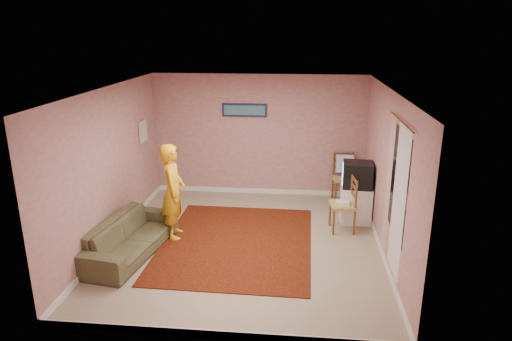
# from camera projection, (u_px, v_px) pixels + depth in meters

# --- Properties ---
(ground) EXTENTS (5.00, 5.00, 0.00)m
(ground) POSITION_uv_depth(u_px,v_px,m) (245.00, 243.00, 7.75)
(ground) COLOR gray
(ground) RESTS_ON ground
(wall_back) EXTENTS (4.50, 0.02, 2.60)m
(wall_back) POSITION_uv_depth(u_px,v_px,m) (259.00, 136.00, 9.73)
(wall_back) COLOR tan
(wall_back) RESTS_ON ground
(wall_front) EXTENTS (4.50, 0.02, 2.60)m
(wall_front) POSITION_uv_depth(u_px,v_px,m) (217.00, 238.00, 4.98)
(wall_front) COLOR tan
(wall_front) RESTS_ON ground
(wall_left) EXTENTS (0.02, 5.00, 2.60)m
(wall_left) POSITION_uv_depth(u_px,v_px,m) (110.00, 166.00, 7.57)
(wall_left) COLOR tan
(wall_left) RESTS_ON ground
(wall_right) EXTENTS (0.02, 5.00, 2.60)m
(wall_right) POSITION_uv_depth(u_px,v_px,m) (387.00, 174.00, 7.15)
(wall_right) COLOR tan
(wall_right) RESTS_ON ground
(ceiling) EXTENTS (4.50, 5.00, 0.02)m
(ceiling) POSITION_uv_depth(u_px,v_px,m) (244.00, 89.00, 6.97)
(ceiling) COLOR silver
(ceiling) RESTS_ON wall_back
(baseboard_back) EXTENTS (4.50, 0.02, 0.10)m
(baseboard_back) POSITION_uv_depth(u_px,v_px,m) (259.00, 191.00, 10.10)
(baseboard_back) COLOR silver
(baseboard_back) RESTS_ON ground
(baseboard_front) EXTENTS (4.50, 0.02, 0.10)m
(baseboard_front) POSITION_uv_depth(u_px,v_px,m) (220.00, 334.00, 5.37)
(baseboard_front) COLOR silver
(baseboard_front) RESTS_ON ground
(baseboard_left) EXTENTS (0.02, 5.00, 0.10)m
(baseboard_left) POSITION_uv_depth(u_px,v_px,m) (118.00, 235.00, 7.94)
(baseboard_left) COLOR silver
(baseboard_left) RESTS_ON ground
(baseboard_right) EXTENTS (0.02, 5.00, 0.10)m
(baseboard_right) POSITION_uv_depth(u_px,v_px,m) (380.00, 246.00, 7.52)
(baseboard_right) COLOR silver
(baseboard_right) RESTS_ON ground
(window) EXTENTS (0.01, 1.10, 1.50)m
(window) POSITION_uv_depth(u_px,v_px,m) (399.00, 184.00, 6.25)
(window) COLOR black
(window) RESTS_ON wall_right
(curtain_sheer) EXTENTS (0.01, 0.75, 2.10)m
(curtain_sheer) POSITION_uv_depth(u_px,v_px,m) (399.00, 202.00, 6.17)
(curtain_sheer) COLOR silver
(curtain_sheer) RESTS_ON wall_right
(curtain_floral) EXTENTS (0.01, 0.35, 2.10)m
(curtain_floral) POSITION_uv_depth(u_px,v_px,m) (388.00, 185.00, 6.84)
(curtain_floral) COLOR beige
(curtain_floral) RESTS_ON wall_right
(curtain_rod) EXTENTS (0.02, 1.40, 0.02)m
(curtain_rod) POSITION_uv_depth(u_px,v_px,m) (402.00, 122.00, 6.00)
(curtain_rod) COLOR brown
(curtain_rod) RESTS_ON wall_right
(picture_back) EXTENTS (0.95, 0.04, 0.28)m
(picture_back) POSITION_uv_depth(u_px,v_px,m) (244.00, 110.00, 9.57)
(picture_back) COLOR #141838
(picture_back) RESTS_ON wall_back
(picture_left) EXTENTS (0.04, 0.38, 0.42)m
(picture_left) POSITION_uv_depth(u_px,v_px,m) (143.00, 131.00, 9.01)
(picture_left) COLOR beige
(picture_left) RESTS_ON wall_left
(area_rug) EXTENTS (2.56, 3.17, 0.02)m
(area_rug) POSITION_uv_depth(u_px,v_px,m) (237.00, 242.00, 7.76)
(area_rug) COLOR black
(area_rug) RESTS_ON ground
(tv_cabinet) EXTENTS (0.54, 0.49, 0.69)m
(tv_cabinet) POSITION_uv_depth(u_px,v_px,m) (356.00, 204.00, 8.54)
(tv_cabinet) COLOR white
(tv_cabinet) RESTS_ON ground
(crt_tv) EXTENTS (0.58, 0.52, 0.46)m
(crt_tv) POSITION_uv_depth(u_px,v_px,m) (357.00, 175.00, 8.36)
(crt_tv) COLOR black
(crt_tv) RESTS_ON tv_cabinet
(chair_a) EXTENTS (0.51, 0.49, 0.55)m
(chair_a) POSITION_uv_depth(u_px,v_px,m) (344.00, 173.00, 9.48)
(chair_a) COLOR tan
(chair_a) RESTS_ON ground
(dvd_player) EXTENTS (0.42, 0.35, 0.06)m
(dvd_player) POSITION_uv_depth(u_px,v_px,m) (344.00, 176.00, 9.50)
(dvd_player) COLOR silver
(dvd_player) RESTS_ON chair_a
(blue_throw) EXTENTS (0.36, 0.04, 0.38)m
(blue_throw) POSITION_uv_depth(u_px,v_px,m) (345.00, 164.00, 9.42)
(blue_throw) COLOR #90B9EC
(blue_throw) RESTS_ON chair_a
(chair_b) EXTENTS (0.48, 0.49, 0.54)m
(chair_b) POSITION_uv_depth(u_px,v_px,m) (343.00, 199.00, 8.07)
(chair_b) COLOR tan
(chair_b) RESTS_ON ground
(game_console) EXTENTS (0.23, 0.17, 0.05)m
(game_console) POSITION_uv_depth(u_px,v_px,m) (343.00, 203.00, 8.09)
(game_console) COLOR silver
(game_console) RESTS_ON chair_b
(sofa) EXTENTS (1.09, 2.11, 0.59)m
(sofa) POSITION_uv_depth(u_px,v_px,m) (130.00, 237.00, 7.31)
(sofa) COLOR #4F4F30
(sofa) RESTS_ON ground
(person) EXTENTS (0.50, 0.67, 1.67)m
(person) POSITION_uv_depth(u_px,v_px,m) (173.00, 191.00, 7.77)
(person) COLOR gold
(person) RESTS_ON ground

